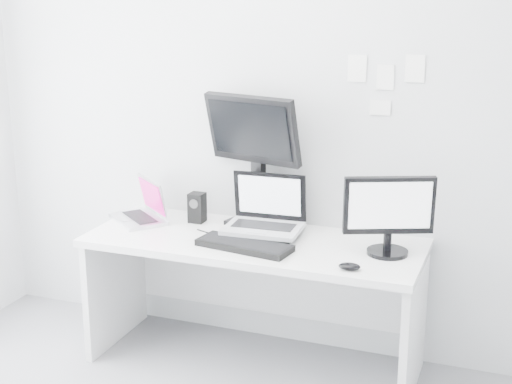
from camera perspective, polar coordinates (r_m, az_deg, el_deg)
back_wall at (r=4.14m, az=1.55°, el=5.98°), size 3.60×0.00×3.60m
desk at (r=4.11m, az=-0.17°, el=-8.48°), size 1.80×0.70×0.73m
macbook at (r=4.30m, az=-9.13°, el=-0.59°), size 0.42×0.41×0.25m
speaker at (r=4.25m, az=-4.54°, el=-1.20°), size 0.11×0.11×0.17m
dell_laptop at (r=3.97m, az=0.53°, el=-1.12°), size 0.42×0.34×0.34m
rear_monitor at (r=4.11m, az=-0.08°, el=2.54°), size 0.59×0.34×0.76m
samsung_monitor at (r=3.75m, az=10.18°, el=-1.72°), size 0.50×0.37×0.42m
keyboard at (r=3.83m, az=-0.90°, el=-4.12°), size 0.52×0.25×0.03m
mouse at (r=3.58m, az=7.18°, el=-5.69°), size 0.11×0.08×0.03m
wall_note_0 at (r=3.98m, az=7.77°, el=9.38°), size 0.10×0.00×0.14m
wall_note_1 at (r=3.95m, az=9.89°, el=8.68°), size 0.09×0.00×0.13m
wall_note_2 at (r=3.92m, az=12.11°, el=9.25°), size 0.10×0.00×0.14m
wall_note_3 at (r=3.97m, az=9.50°, el=6.40°), size 0.11×0.00×0.08m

